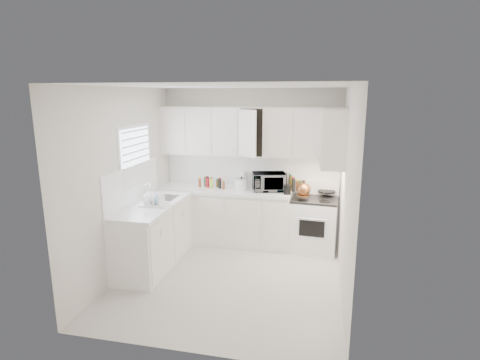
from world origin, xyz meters
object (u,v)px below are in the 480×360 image
(rice_cooker, at_px, (241,183))
(dish_rack, at_px, (153,199))
(stove, at_px, (314,217))
(microwave, at_px, (269,180))
(utensil_crock, at_px, (287,183))
(tea_kettle, at_px, (303,189))

(rice_cooker, relative_size, dish_rack, 0.60)
(stove, distance_m, rice_cooker, 1.31)
(microwave, distance_m, rice_cooker, 0.46)
(microwave, bearing_deg, dish_rack, -156.19)
(rice_cooker, xyz_separation_m, utensil_crock, (0.77, -0.14, 0.07))
(tea_kettle, xyz_separation_m, dish_rack, (-2.06, -0.99, -0.01))
(tea_kettle, relative_size, rice_cooker, 1.23)
(stove, distance_m, tea_kettle, 0.56)
(utensil_crock, bearing_deg, microwave, 150.36)
(microwave, height_order, rice_cooker, microwave)
(microwave, distance_m, utensil_crock, 0.37)
(dish_rack, bearing_deg, tea_kettle, 20.21)
(stove, xyz_separation_m, utensil_crock, (-0.43, -0.13, 0.58))
(microwave, relative_size, rice_cooker, 2.41)
(microwave, bearing_deg, tea_kettle, -35.83)
(tea_kettle, bearing_deg, utensil_crock, 159.95)
(tea_kettle, distance_m, rice_cooker, 1.04)
(stove, height_order, utensil_crock, utensil_crock)
(tea_kettle, distance_m, microwave, 0.62)
(utensil_crock, distance_m, dish_rack, 2.08)
(microwave, relative_size, dish_rack, 1.45)
(tea_kettle, distance_m, dish_rack, 2.29)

